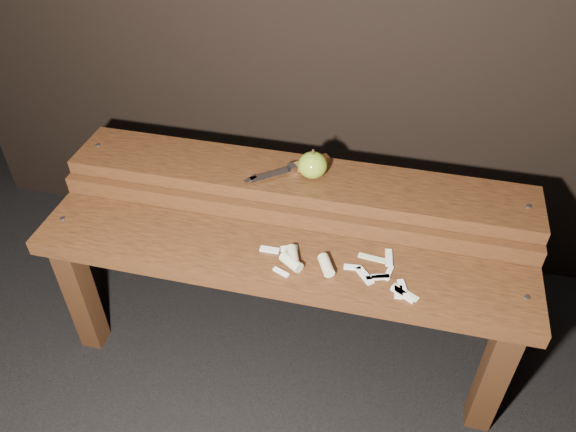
% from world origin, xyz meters
% --- Properties ---
extents(ground, '(60.00, 60.00, 0.00)m').
position_xyz_m(ground, '(0.00, 0.00, 0.00)').
color(ground, black).
extents(bench_front_tier, '(1.20, 0.20, 0.42)m').
position_xyz_m(bench_front_tier, '(0.00, -0.06, 0.35)').
color(bench_front_tier, '#311A0C').
rests_on(bench_front_tier, ground).
extents(bench_rear_tier, '(1.20, 0.21, 0.50)m').
position_xyz_m(bench_rear_tier, '(0.00, 0.17, 0.41)').
color(bench_rear_tier, '#311A0C').
rests_on(bench_rear_tier, ground).
extents(apple, '(0.07, 0.07, 0.08)m').
position_xyz_m(apple, '(0.04, 0.17, 0.53)').
color(apple, olive).
rests_on(apple, bench_rear_tier).
extents(knife, '(0.19, 0.16, 0.02)m').
position_xyz_m(knife, '(0.00, 0.19, 0.51)').
color(knife, brown).
rests_on(knife, bench_rear_tier).
extents(apple_scraps, '(0.38, 0.16, 0.03)m').
position_xyz_m(apple_scraps, '(0.11, -0.07, 0.43)').
color(apple_scraps, beige).
rests_on(apple_scraps, bench_front_tier).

